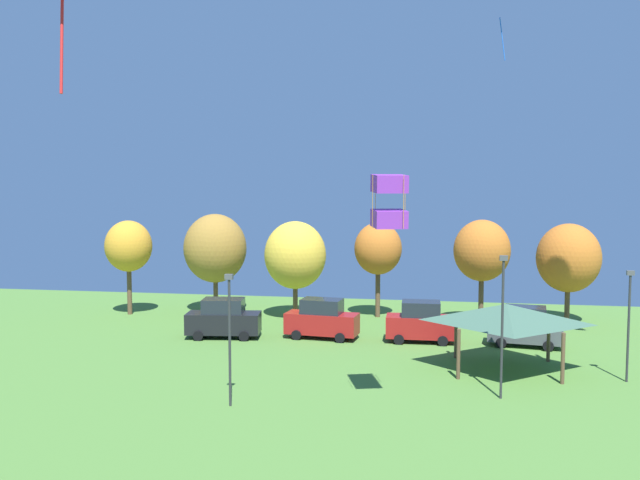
% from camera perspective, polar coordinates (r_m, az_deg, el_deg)
% --- Properties ---
extents(kite_flying_6, '(1.69, 1.72, 2.29)m').
position_cam_1_polar(kite_flying_6, '(28.61, 5.84, 3.27)').
color(kite_flying_6, purple).
extents(parked_car_leftmost, '(4.97, 2.56, 2.58)m').
position_cam_1_polar(parked_car_leftmost, '(44.87, -8.13, -6.58)').
color(parked_car_leftmost, black).
rests_on(parked_car_leftmost, ground).
extents(parked_car_second_from_left, '(4.85, 2.39, 2.59)m').
position_cam_1_polar(parked_car_second_from_left, '(44.23, 0.16, -6.69)').
color(parked_car_second_from_left, maroon).
rests_on(parked_car_second_from_left, ground).
extents(parked_car_third_from_left, '(4.40, 2.13, 2.61)m').
position_cam_1_polar(parked_car_third_from_left, '(43.71, 8.49, -6.86)').
color(parked_car_third_from_left, maroon).
rests_on(parked_car_third_from_left, ground).
extents(parked_car_rightmost_in_row, '(4.62, 2.47, 2.49)m').
position_cam_1_polar(parked_car_rightmost_in_row, '(43.96, 16.88, -7.02)').
color(parked_car_rightmost_in_row, '#4C5156').
rests_on(parked_car_rightmost_in_row, ground).
extents(park_pavilion, '(6.64, 5.68, 3.60)m').
position_cam_1_polar(park_pavilion, '(37.84, 15.42, -5.99)').
color(park_pavilion, brown).
rests_on(park_pavilion, ground).
extents(light_post_0, '(0.36, 0.20, 5.69)m').
position_cam_1_polar(light_post_0, '(37.63, 24.57, -6.06)').
color(light_post_0, '#2D2D33').
rests_on(light_post_0, ground).
extents(light_post_1, '(0.36, 0.20, 6.00)m').
position_cam_1_polar(light_post_1, '(30.83, -7.62, -7.67)').
color(light_post_1, '#2D2D33').
rests_on(light_post_1, ground).
extents(light_post_2, '(0.36, 0.20, 6.72)m').
position_cam_1_polar(light_post_2, '(32.65, 15.11, -6.44)').
color(light_post_2, '#2D2D33').
rests_on(light_post_2, ground).
extents(treeline_tree_0, '(3.57, 3.57, 7.25)m').
position_cam_1_polar(treeline_tree_0, '(53.92, -15.83, -0.53)').
color(treeline_tree_0, brown).
rests_on(treeline_tree_0, ground).
extents(treeline_tree_1, '(4.88, 4.88, 7.72)m').
position_cam_1_polar(treeline_tree_1, '(53.42, -8.82, -0.70)').
color(treeline_tree_1, brown).
rests_on(treeline_tree_1, ground).
extents(treeline_tree_2, '(4.60, 4.60, 7.28)m').
position_cam_1_polar(treeline_tree_2, '(50.45, -2.10, -1.29)').
color(treeline_tree_2, brown).
rests_on(treeline_tree_2, ground).
extents(treeline_tree_3, '(3.57, 3.57, 7.16)m').
position_cam_1_polar(treeline_tree_3, '(51.02, 4.91, -0.76)').
color(treeline_tree_3, brown).
rests_on(treeline_tree_3, ground).
extents(treeline_tree_4, '(3.96, 3.96, 7.53)m').
position_cam_1_polar(treeline_tree_4, '(49.05, 13.48, -0.89)').
color(treeline_tree_4, brown).
rests_on(treeline_tree_4, ground).
extents(treeline_tree_5, '(4.49, 4.49, 7.22)m').
position_cam_1_polar(treeline_tree_5, '(51.59, 20.19, -1.44)').
color(treeline_tree_5, brown).
rests_on(treeline_tree_5, ground).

